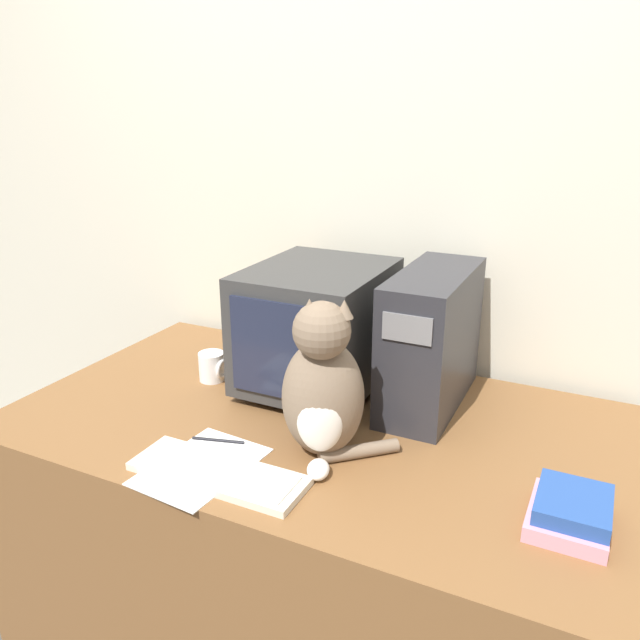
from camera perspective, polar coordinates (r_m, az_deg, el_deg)
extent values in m
cube|color=beige|center=(2.03, 6.10, 10.61)|extent=(7.00, 0.05, 2.50)
cube|color=brown|center=(1.92, -0.64, -18.69)|extent=(1.63, 0.94, 0.74)
cube|color=#333333|center=(1.90, -0.22, -5.65)|extent=(0.26, 0.27, 0.02)
cube|color=#333333|center=(1.83, -0.23, -0.41)|extent=(0.37, 0.44, 0.34)
cube|color=#1E2338|center=(1.64, -3.70, -2.84)|extent=(0.29, 0.01, 0.27)
cube|color=#28282D|center=(1.75, 10.12, -1.74)|extent=(0.18, 0.45, 0.39)
cube|color=slate|center=(1.51, 7.97, -0.80)|extent=(0.13, 0.01, 0.07)
cube|color=silver|center=(1.49, -9.29, -13.68)|extent=(0.42, 0.14, 0.02)
cube|color=beige|center=(1.48, -9.31, -13.34)|extent=(0.38, 0.11, 0.00)
ellipsoid|color=#7A6651|center=(1.50, 0.28, -7.09)|extent=(0.25, 0.25, 0.29)
ellipsoid|color=white|center=(1.45, -0.01, -9.13)|extent=(0.12, 0.09, 0.16)
sphere|color=#7A6651|center=(1.40, 0.15, -0.95)|extent=(0.17, 0.17, 0.13)
cone|color=#7A6651|center=(1.38, -0.97, 1.14)|extent=(0.04, 0.04, 0.04)
cone|color=#7A6651|center=(1.38, 2.24, 1.04)|extent=(0.04, 0.04, 0.04)
ellipsoid|color=white|center=(1.47, -0.17, -13.51)|extent=(0.07, 0.09, 0.04)
cylinder|color=#7A6651|center=(1.54, 3.57, -11.88)|extent=(0.17, 0.16, 0.03)
cube|color=pink|center=(1.42, 21.78, -16.48)|extent=(0.16, 0.19, 0.03)
cube|color=#234793|center=(1.40, 22.17, -15.34)|extent=(0.14, 0.17, 0.03)
cylinder|color=black|center=(1.63, -9.29, -10.82)|extent=(0.13, 0.04, 0.01)
cube|color=white|center=(1.54, -10.78, -13.00)|extent=(0.23, 0.31, 0.00)
cylinder|color=white|center=(1.95, -9.87, -4.20)|extent=(0.08, 0.08, 0.09)
torus|color=white|center=(1.93, -8.90, -4.42)|extent=(0.01, 0.06, 0.06)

